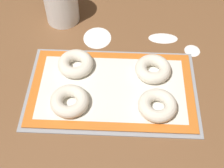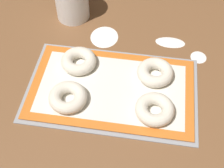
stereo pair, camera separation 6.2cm
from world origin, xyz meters
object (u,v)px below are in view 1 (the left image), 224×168
at_px(baking_tray, 112,89).
at_px(bagel_front_right, 157,105).
at_px(flour_canister, 61,0).
at_px(bagel_back_left, 76,64).
at_px(bagel_front_left, 70,101).
at_px(bagel_back_right, 153,69).

xyz_separation_m(baking_tray, bagel_front_right, (0.14, -0.07, 0.03)).
bearing_deg(flour_canister, bagel_back_left, -72.96).
distance_m(baking_tray, bagel_front_right, 0.16).
height_order(bagel_front_right, flour_canister, flour_canister).
distance_m(baking_tray, flour_canister, 0.39).
bearing_deg(bagel_front_left, baking_tray, 29.56).
relative_size(baking_tray, bagel_back_right, 4.60).
height_order(baking_tray, flour_canister, flour_canister).
xyz_separation_m(bagel_front_left, bagel_back_right, (0.25, 0.14, 0.00)).
xyz_separation_m(bagel_front_left, bagel_back_left, (0.00, 0.15, 0.00)).
relative_size(baking_tray, flour_canister, 3.14).
relative_size(bagel_front_left, bagel_back_left, 1.00).
distance_m(baking_tray, bagel_back_left, 0.15).
height_order(bagel_front_right, bagel_back_left, same).
distance_m(bagel_front_left, bagel_back_right, 0.28).
distance_m(bagel_front_left, bagel_back_left, 0.15).
bearing_deg(bagel_back_left, bagel_front_left, -90.29).
bearing_deg(bagel_back_left, baking_tray, -32.53).
bearing_deg(bagel_back_right, baking_tray, -152.80).
height_order(bagel_front_left, flour_canister, flour_canister).
bearing_deg(baking_tray, bagel_back_right, 27.20).
xyz_separation_m(bagel_front_left, bagel_front_right, (0.26, -0.00, 0.00)).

